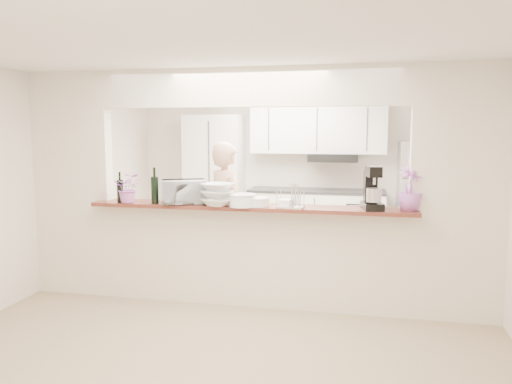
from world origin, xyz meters
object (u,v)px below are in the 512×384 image
(toaster_oven, at_px, (184,192))
(person, at_px, (227,212))
(refrigerator, at_px, (424,199))
(stand_mixer, at_px, (372,190))

(toaster_oven, xyz_separation_m, person, (0.22, 0.88, -0.36))
(refrigerator, height_order, toaster_oven, refrigerator)
(refrigerator, xyz_separation_m, toaster_oven, (-2.75, -2.73, 0.37))
(stand_mixer, distance_m, person, 1.98)
(refrigerator, relative_size, stand_mixer, 3.97)
(refrigerator, relative_size, person, 0.99)
(refrigerator, distance_m, person, 3.13)
(refrigerator, height_order, stand_mixer, refrigerator)
(toaster_oven, bearing_deg, refrigerator, 21.39)
(refrigerator, relative_size, toaster_oven, 3.75)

